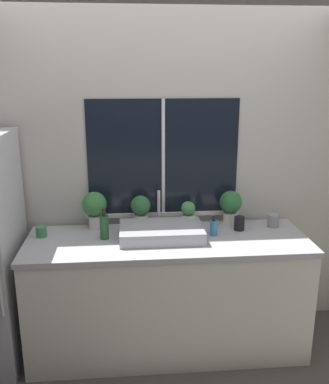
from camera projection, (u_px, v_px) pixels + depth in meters
name	position (u px, v px, depth m)	size (l,w,h in m)	color
ground_plane	(172.00, 374.00, 3.00)	(14.00, 14.00, 0.00)	#4C4742
wall_back	(163.00, 164.00, 3.33)	(8.00, 0.09, 2.70)	#BCB7AD
counter	(167.00, 294.00, 3.19)	(2.03, 0.68, 0.89)	silver
sink	(161.00, 232.00, 3.08)	(0.60, 0.43, 0.29)	#ADADB2
potted_plant_far_left	(94.00, 206.00, 3.23)	(0.19, 0.19, 0.29)	silver
potted_plant_center_left	(141.00, 210.00, 3.27)	(0.15, 0.15, 0.25)	silver
potted_plant_center_right	(188.00, 214.00, 3.31)	(0.12, 0.12, 0.19)	silver
potted_plant_far_right	(231.00, 205.00, 3.32)	(0.17, 0.17, 0.27)	silver
soap_bottle	(214.00, 227.00, 3.12)	(0.06, 0.06, 0.14)	teal
bottle_tall	(104.00, 227.00, 3.05)	(0.06, 0.06, 0.22)	#235128
mug_green	(41.00, 232.00, 3.10)	(0.08, 0.08, 0.08)	#38844C
mug_grey	(273.00, 220.00, 3.30)	(0.09, 0.09, 0.10)	gray
mug_black	(239.00, 223.00, 3.23)	(0.08, 0.08, 0.10)	black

